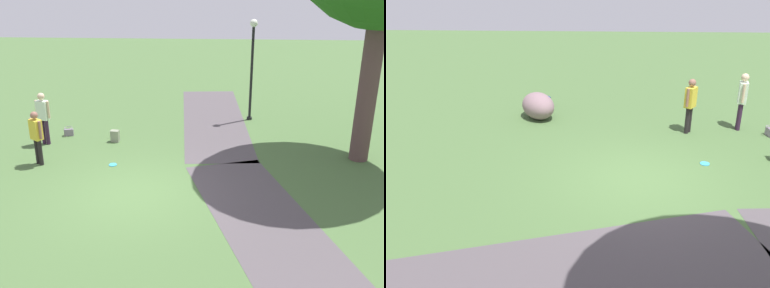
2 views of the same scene
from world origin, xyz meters
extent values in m
plane|color=#486738|center=(0.00, 0.00, 0.00)|extent=(48.00, 48.00, 0.00)
cube|color=#50484C|center=(-6.01, 2.05, 0.00)|extent=(8.14, 2.85, 0.01)
cube|color=#50484C|center=(1.81, 3.50, 0.00)|extent=(8.32, 4.53, 0.01)
cylinder|color=brown|center=(-2.61, 6.58, 2.39)|extent=(0.57, 0.57, 4.77)
cylinder|color=black|center=(-6.18, 3.42, 0.05)|extent=(0.20, 0.20, 0.10)
cylinder|color=black|center=(-6.18, 3.42, 1.75)|extent=(0.10, 0.10, 3.50)
sphere|color=white|center=(-6.18, 3.42, 3.64)|extent=(0.28, 0.28, 0.28)
cylinder|color=#321C34|center=(-3.33, -3.49, 0.43)|extent=(0.13, 0.13, 0.86)
cylinder|color=#321C34|center=(-3.37, -3.64, 0.43)|extent=(0.13, 0.13, 0.86)
cube|color=silver|center=(-3.35, -3.57, 1.19)|extent=(0.32, 0.41, 0.65)
cylinder|color=beige|center=(-3.30, -3.35, 1.22)|extent=(0.08, 0.08, 0.58)
cylinder|color=beige|center=(-3.40, -3.78, 1.22)|extent=(0.08, 0.08, 0.58)
sphere|color=beige|center=(-3.35, -3.57, 1.66)|extent=(0.23, 0.23, 0.23)
cylinder|color=black|center=(-1.77, -3.28, 0.41)|extent=(0.13, 0.13, 0.82)
cylinder|color=black|center=(-1.68, -3.15, 0.41)|extent=(0.13, 0.13, 0.82)
cube|color=gold|center=(-1.73, -3.21, 1.12)|extent=(0.41, 0.43, 0.61)
cylinder|color=#926150|center=(-1.86, -3.39, 1.16)|extent=(0.08, 0.08, 0.54)
cylinder|color=#926150|center=(-1.60, -3.04, 1.16)|extent=(0.08, 0.08, 0.54)
sphere|color=#926150|center=(-1.73, -3.21, 1.57)|extent=(0.22, 0.22, 0.22)
cube|color=gray|center=(-4.14, -3.03, 0.12)|extent=(0.18, 0.34, 0.24)
torus|color=gray|center=(-4.14, -3.03, 0.30)|extent=(0.32, 0.32, 0.02)
cube|color=gray|center=(-3.67, -1.29, 0.20)|extent=(0.23, 0.30, 0.40)
cube|color=gray|center=(-3.79, -1.28, 0.12)|extent=(0.08, 0.20, 0.18)
cylinder|color=#39A5CF|center=(-1.76, -0.99, 0.01)|extent=(0.24, 0.24, 0.02)
camera|label=1|loc=(11.20, 2.06, 6.05)|focal=44.44mm
camera|label=2|loc=(1.07, 9.04, 4.80)|focal=39.63mm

